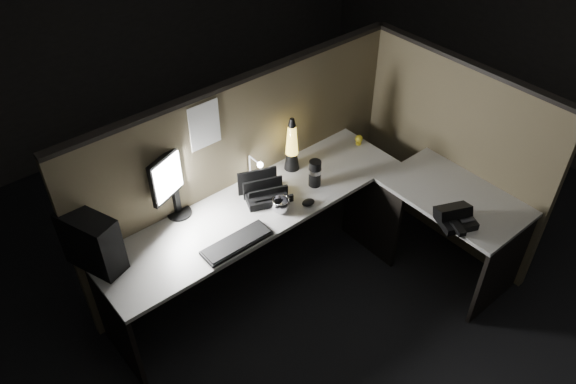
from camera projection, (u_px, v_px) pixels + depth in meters
floor at (327, 316)px, 4.04m from camera, size 6.00×6.00×0.00m
room_shell at (341, 127)px, 3.00m from camera, size 6.00×6.00×6.00m
partition_back at (245, 173)px, 4.11m from camera, size 2.66×0.06×1.50m
partition_right at (451, 156)px, 4.27m from camera, size 0.06×1.66×1.50m
desk at (325, 228)px, 3.91m from camera, size 2.60×1.60×0.73m
pc_tower at (91, 242)px, 3.32m from camera, size 0.28×0.40×0.39m
monitor at (173, 177)px, 3.61m from camera, size 0.38×0.19×0.51m
keyboard at (237, 243)px, 3.57m from camera, size 0.47×0.16×0.02m
mouse at (308, 202)px, 3.86m from camera, size 0.10×0.08×0.04m
clip_lamp at (255, 168)px, 3.97m from camera, size 0.04×0.17×0.22m
organizer at (264, 191)px, 3.90m from camera, size 0.35×0.33×0.21m
lava_lamp at (292, 148)px, 4.07m from camera, size 0.12×0.12×0.43m
travel_mug at (315, 173)px, 3.97m from camera, size 0.09×0.09×0.21m
steel_mug at (281, 206)px, 3.79m from camera, size 0.15×0.15×0.10m
figurine at (359, 139)px, 4.39m from camera, size 0.06×0.06×0.06m
pinned_paper at (205, 125)px, 3.57m from camera, size 0.22×0.00×0.32m
desk_phone at (455, 217)px, 3.70m from camera, size 0.29×0.28×0.14m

